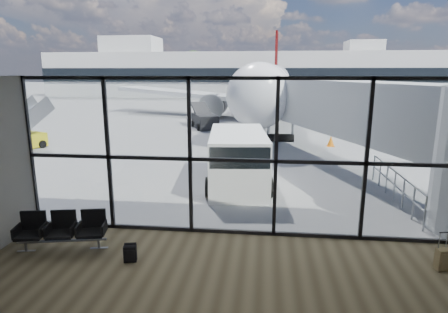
% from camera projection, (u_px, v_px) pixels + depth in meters
% --- Properties ---
extents(ground, '(220.00, 220.00, 0.00)m').
position_uv_depth(ground, '(259.00, 107.00, 49.67)').
color(ground, slate).
rests_on(ground, ground).
extents(lounge_shell, '(12.02, 8.01, 4.51)m').
position_uv_depth(lounge_shell, '(204.00, 204.00, 5.67)').
color(lounge_shell, brown).
rests_on(lounge_shell, ground).
extents(glass_curtain_wall, '(12.10, 0.12, 4.50)m').
position_uv_depth(glass_curtain_wall, '(232.00, 158.00, 10.41)').
color(glass_curtain_wall, white).
rests_on(glass_curtain_wall, ground).
extents(jet_bridge, '(8.00, 16.50, 4.33)m').
position_uv_depth(jet_bridge, '(356.00, 114.00, 16.62)').
color(jet_bridge, '#AAADAF').
rests_on(jet_bridge, ground).
extents(apron_railing, '(0.06, 5.46, 1.11)m').
position_uv_depth(apron_railing, '(395.00, 182.00, 13.53)').
color(apron_railing, gray).
rests_on(apron_railing, ground).
extents(far_terminal, '(80.00, 12.20, 11.00)m').
position_uv_depth(far_terminal, '(259.00, 74.00, 70.09)').
color(far_terminal, '#A9A9A5').
rests_on(far_terminal, ground).
extents(tree_0, '(4.95, 4.95, 7.12)m').
position_uv_depth(tree_0, '(63.00, 71.00, 84.56)').
color(tree_0, '#382619').
rests_on(tree_0, ground).
extents(tree_1, '(5.61, 5.61, 8.07)m').
position_uv_depth(tree_1, '(88.00, 69.00, 83.76)').
color(tree_1, '#382619').
rests_on(tree_1, ground).
extents(tree_2, '(6.27, 6.27, 9.03)m').
position_uv_depth(tree_2, '(114.00, 66.00, 82.97)').
color(tree_2, '#382619').
rests_on(tree_2, ground).
extents(tree_3, '(4.95, 4.95, 7.12)m').
position_uv_depth(tree_3, '(140.00, 71.00, 82.59)').
color(tree_3, '#382619').
rests_on(tree_3, ground).
extents(tree_4, '(5.61, 5.61, 8.07)m').
position_uv_depth(tree_4, '(167.00, 68.00, 81.80)').
color(tree_4, '#382619').
rests_on(tree_4, ground).
extents(tree_5, '(6.27, 6.27, 9.03)m').
position_uv_depth(tree_5, '(194.00, 66.00, 81.01)').
color(tree_5, '#382619').
rests_on(tree_5, ground).
extents(seating_row, '(2.28, 1.06, 1.01)m').
position_uv_depth(seating_row, '(63.00, 228.00, 9.89)').
color(seating_row, gray).
rests_on(seating_row, ground).
extents(backpack, '(0.34, 0.33, 0.46)m').
position_uv_depth(backpack, '(130.00, 253.00, 9.24)').
color(backpack, black).
rests_on(backpack, ground).
extents(suitcase, '(0.38, 0.31, 0.93)m').
position_uv_depth(suitcase, '(444.00, 259.00, 8.83)').
color(suitcase, '#8D794E').
rests_on(suitcase, ground).
extents(airliner, '(34.47, 39.95, 10.29)m').
position_uv_depth(airliner, '(271.00, 86.00, 39.19)').
color(airliner, silver).
rests_on(airliner, ground).
extents(service_van, '(2.89, 5.28, 2.21)m').
position_uv_depth(service_van, '(238.00, 159.00, 15.27)').
color(service_van, white).
rests_on(service_van, ground).
extents(belt_loader, '(3.02, 4.60, 2.01)m').
position_uv_depth(belt_loader, '(205.00, 120.00, 31.01)').
color(belt_loader, black).
rests_on(belt_loader, ground).
extents(mobile_stairs, '(2.90, 3.86, 2.47)m').
position_uv_depth(mobile_stairs, '(19.00, 139.00, 22.62)').
color(mobile_stairs, gold).
rests_on(mobile_stairs, ground).
extents(traffic_cone_b, '(0.36, 0.36, 0.51)m').
position_uv_depth(traffic_cone_b, '(212.00, 152.00, 20.84)').
color(traffic_cone_b, '#FF460D').
rests_on(traffic_cone_b, ground).
extents(traffic_cone_c, '(0.47, 0.47, 0.67)m').
position_uv_depth(traffic_cone_c, '(331.00, 141.00, 23.56)').
color(traffic_cone_c, orange).
rests_on(traffic_cone_c, ground).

